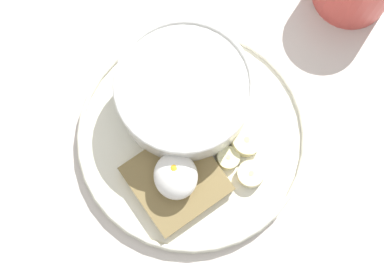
{
  "coord_description": "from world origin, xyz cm",
  "views": [
    {
      "loc": [
        13.84,
        -2.95,
        63.05
      ],
      "look_at": [
        0.0,
        0.0,
        5.0
      ],
      "focal_mm": 50.0,
      "sensor_mm": 36.0,
      "label": 1
    }
  ],
  "objects_px": {
    "banana_slice_front": "(251,174)",
    "banana_slice_left": "(246,141)",
    "oatmeal_bowl": "(183,93)",
    "banana_slice_back": "(228,158)",
    "toast_slice": "(176,179)",
    "poached_egg": "(176,175)"
  },
  "relations": [
    {
      "from": "banana_slice_front",
      "to": "banana_slice_back",
      "type": "xyz_separation_m",
      "value": [
        -0.02,
        -0.02,
        -0.0
      ]
    },
    {
      "from": "poached_egg",
      "to": "banana_slice_front",
      "type": "bearing_deg",
      "value": 81.87
    },
    {
      "from": "oatmeal_bowl",
      "to": "banana_slice_left",
      "type": "distance_m",
      "value": 0.09
    },
    {
      "from": "banana_slice_front",
      "to": "banana_slice_left",
      "type": "bearing_deg",
      "value": 174.33
    },
    {
      "from": "toast_slice",
      "to": "banana_slice_front",
      "type": "height_order",
      "value": "toast_slice"
    },
    {
      "from": "toast_slice",
      "to": "poached_egg",
      "type": "height_order",
      "value": "poached_egg"
    },
    {
      "from": "toast_slice",
      "to": "banana_slice_left",
      "type": "bearing_deg",
      "value": 107.1
    },
    {
      "from": "poached_egg",
      "to": "banana_slice_back",
      "type": "height_order",
      "value": "poached_egg"
    },
    {
      "from": "toast_slice",
      "to": "banana_slice_left",
      "type": "distance_m",
      "value": 0.09
    },
    {
      "from": "banana_slice_front",
      "to": "banana_slice_left",
      "type": "xyz_separation_m",
      "value": [
        -0.04,
        0.0,
        0.0
      ]
    },
    {
      "from": "oatmeal_bowl",
      "to": "banana_slice_back",
      "type": "bearing_deg",
      "value": 24.92
    },
    {
      "from": "poached_egg",
      "to": "toast_slice",
      "type": "bearing_deg",
      "value": 2.6
    },
    {
      "from": "oatmeal_bowl",
      "to": "banana_slice_front",
      "type": "relative_size",
      "value": 3.66
    },
    {
      "from": "oatmeal_bowl",
      "to": "banana_slice_left",
      "type": "xyz_separation_m",
      "value": [
        0.06,
        0.06,
        -0.02
      ]
    },
    {
      "from": "toast_slice",
      "to": "poached_egg",
      "type": "xyz_separation_m",
      "value": [
        -0.0,
        -0.0,
        0.02
      ]
    },
    {
      "from": "toast_slice",
      "to": "banana_slice_front",
      "type": "distance_m",
      "value": 0.08
    },
    {
      "from": "banana_slice_front",
      "to": "banana_slice_back",
      "type": "height_order",
      "value": "banana_slice_front"
    },
    {
      "from": "toast_slice",
      "to": "banana_slice_left",
      "type": "height_order",
      "value": "banana_slice_left"
    },
    {
      "from": "banana_slice_front",
      "to": "toast_slice",
      "type": "bearing_deg",
      "value": -97.87
    },
    {
      "from": "banana_slice_back",
      "to": "oatmeal_bowl",
      "type": "bearing_deg",
      "value": -155.08
    },
    {
      "from": "oatmeal_bowl",
      "to": "banana_slice_front",
      "type": "bearing_deg",
      "value": 29.31
    },
    {
      "from": "banana_slice_back",
      "to": "banana_slice_left",
      "type": "bearing_deg",
      "value": 120.93
    }
  ]
}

